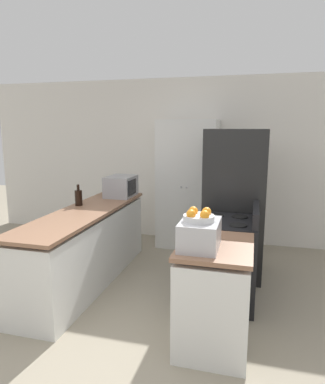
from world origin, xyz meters
TOP-DOWN VIEW (x-y plane):
  - ground_plane at (0.00, 0.00)m, footprint 14.00×14.00m
  - wall_back at (0.00, 3.26)m, footprint 7.00×0.06m
  - counter_left at (-0.80, 1.29)m, footprint 0.60×2.38m
  - counter_right at (0.80, 0.50)m, footprint 0.60×0.79m
  - pantry_cabinet at (0.09, 2.92)m, footprint 0.89×0.61m
  - stove at (0.82, 1.27)m, footprint 0.66×0.70m
  - refrigerator at (0.86, 2.03)m, footprint 0.74×0.74m
  - microwave at (-0.71, 2.17)m, footprint 0.36×0.47m
  - wine_bottle at (-0.99, 1.49)m, footprint 0.09×0.09m
  - toaster_oven at (0.68, 0.38)m, footprint 0.31×0.41m
  - fruit_bowl at (0.67, 0.37)m, footprint 0.24×0.24m

SIDE VIEW (x-z plane):
  - ground_plane at x=0.00m, z-range 0.00..0.00m
  - counter_left at x=-0.80m, z-range -0.01..0.87m
  - counter_right at x=0.80m, z-range -0.01..0.87m
  - stove at x=0.82m, z-range -0.07..0.97m
  - refrigerator at x=0.86m, z-range 0.00..1.81m
  - pantry_cabinet at x=0.09m, z-range 0.00..1.95m
  - wine_bottle at x=-0.99m, z-range 0.85..1.12m
  - toaster_oven at x=0.68m, z-range 0.88..1.10m
  - microwave at x=-0.71m, z-range 0.88..1.17m
  - fruit_bowl at x=0.67m, z-range 1.09..1.20m
  - wall_back at x=0.00m, z-range 0.00..2.60m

